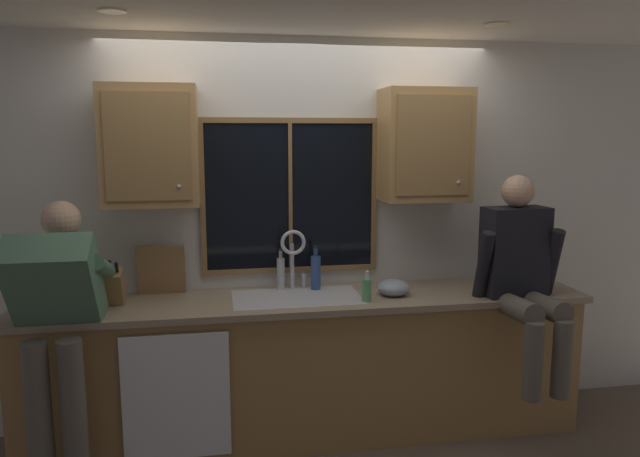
% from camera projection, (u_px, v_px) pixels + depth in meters
% --- Properties ---
extents(back_wall, '(5.87, 0.12, 2.55)m').
position_uv_depth(back_wall, '(300.00, 232.00, 3.99)').
color(back_wall, silver).
rests_on(back_wall, floor).
extents(ceiling_downlight_left, '(0.14, 0.14, 0.01)m').
position_uv_depth(ceiling_downlight_left, '(112.00, 11.00, 2.97)').
color(ceiling_downlight_left, '#FFEAB2').
extents(ceiling_downlight_right, '(0.14, 0.14, 0.01)m').
position_uv_depth(ceiling_downlight_right, '(497.00, 24.00, 3.33)').
color(ceiling_downlight_right, '#FFEAB2').
extents(window_glass, '(1.10, 0.02, 0.95)m').
position_uv_depth(window_glass, '(290.00, 196.00, 3.88)').
color(window_glass, black).
extents(window_frame_top, '(1.17, 0.02, 0.04)m').
position_uv_depth(window_frame_top, '(290.00, 120.00, 3.79)').
color(window_frame_top, olive).
extents(window_frame_bottom, '(1.17, 0.02, 0.04)m').
position_uv_depth(window_frame_bottom, '(291.00, 270.00, 3.95)').
color(window_frame_bottom, olive).
extents(window_frame_left, '(0.03, 0.02, 0.95)m').
position_uv_depth(window_frame_left, '(202.00, 198.00, 3.77)').
color(window_frame_left, olive).
extents(window_frame_right, '(0.04, 0.02, 0.95)m').
position_uv_depth(window_frame_right, '(374.00, 195.00, 3.96)').
color(window_frame_right, olive).
extents(window_mullion_center, '(0.02, 0.02, 0.95)m').
position_uv_depth(window_mullion_center, '(290.00, 197.00, 3.87)').
color(window_mullion_center, olive).
extents(lower_cabinet_run, '(3.47, 0.58, 0.88)m').
position_uv_depth(lower_cabinet_run, '(308.00, 369.00, 3.79)').
color(lower_cabinet_run, '#A07744').
rests_on(lower_cabinet_run, floor).
extents(countertop, '(3.53, 0.62, 0.04)m').
position_uv_depth(countertop, '(308.00, 300.00, 3.69)').
color(countertop, gray).
rests_on(countertop, lower_cabinet_run).
extents(dishwasher_front, '(0.60, 0.02, 0.74)m').
position_uv_depth(dishwasher_front, '(177.00, 397.00, 3.34)').
color(dishwasher_front, white).
extents(upper_cabinet_left, '(0.56, 0.36, 0.72)m').
position_uv_depth(upper_cabinet_left, '(150.00, 146.00, 3.52)').
color(upper_cabinet_left, '#B2844C').
extents(upper_cabinet_right, '(0.56, 0.36, 0.72)m').
position_uv_depth(upper_cabinet_right, '(425.00, 145.00, 3.81)').
color(upper_cabinet_right, '#B2844C').
extents(sink, '(0.80, 0.46, 0.21)m').
position_uv_depth(sink, '(297.00, 312.00, 3.70)').
color(sink, '#B7B7BC').
rests_on(sink, lower_cabinet_run).
extents(faucet, '(0.18, 0.09, 0.40)m').
position_uv_depth(faucet, '(294.00, 252.00, 3.83)').
color(faucet, silver).
rests_on(faucet, countertop).
extents(person_standing, '(0.53, 0.69, 1.57)m').
position_uv_depth(person_standing, '(57.00, 317.00, 3.14)').
color(person_standing, '#595147').
rests_on(person_standing, floor).
extents(person_sitting_on_counter, '(0.54, 0.61, 1.26)m').
position_uv_depth(person_sitting_on_counter, '(522.00, 270.00, 3.63)').
color(person_sitting_on_counter, '#595147').
rests_on(person_sitting_on_counter, countertop).
extents(knife_block, '(0.12, 0.18, 0.32)m').
position_uv_depth(knife_block, '(113.00, 288.00, 3.50)').
color(knife_block, olive).
rests_on(knife_block, countertop).
extents(cutting_board, '(0.29, 0.09, 0.32)m').
position_uv_depth(cutting_board, '(161.00, 270.00, 3.73)').
color(cutting_board, '#997047').
rests_on(cutting_board, countertop).
extents(mixing_bowl, '(0.21, 0.21, 0.10)m').
position_uv_depth(mixing_bowl, '(393.00, 288.00, 3.74)').
color(mixing_bowl, '#8C99A8').
rests_on(mixing_bowl, countertop).
extents(soap_dispenser, '(0.06, 0.07, 0.20)m').
position_uv_depth(soap_dispenser, '(367.00, 289.00, 3.59)').
color(soap_dispenser, '#59A566').
rests_on(soap_dispenser, countertop).
extents(bottle_green_glass, '(0.06, 0.06, 0.29)m').
position_uv_depth(bottle_green_glass, '(316.00, 272.00, 3.86)').
color(bottle_green_glass, '#334C8C').
rests_on(bottle_green_glass, countertop).
extents(bottle_tall_clear, '(0.05, 0.05, 0.27)m').
position_uv_depth(bottle_tall_clear, '(281.00, 273.00, 3.86)').
color(bottle_tall_clear, '#B7B7BC').
rests_on(bottle_tall_clear, countertop).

